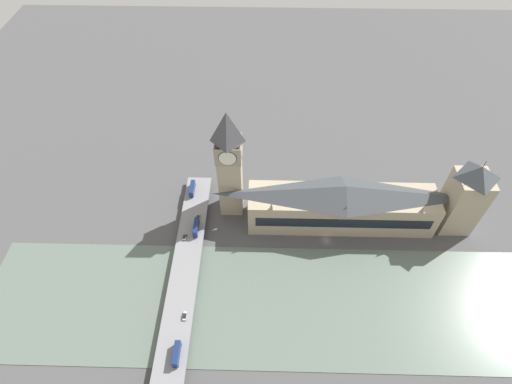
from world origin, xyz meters
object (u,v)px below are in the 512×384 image
at_px(car_southbound_mid, 185,237).
at_px(parliament_hall, 342,205).
at_px(clock_tower, 229,162).
at_px(double_decker_bus_rear, 192,188).
at_px(road_bridge, 181,298).
at_px(double_decker_bus_lead, 196,227).
at_px(car_northbound_lead, 198,217).
at_px(victoria_tower, 465,197).
at_px(double_decker_bus_mid, 176,354).
at_px(car_southbound_tail, 185,316).

bearing_deg(car_southbound_mid, parliament_hall, -78.89).
relative_size(clock_tower, double_decker_bus_rear, 6.41).
bearing_deg(road_bridge, double_decker_bus_lead, -4.19).
height_order(double_decker_bus_rear, car_southbound_mid, double_decker_bus_rear).
xyz_separation_m(clock_tower, car_northbound_lead, (-12.84, 19.06, -32.73)).
distance_m(victoria_tower, road_bridge, 162.12).
bearing_deg(clock_tower, victoria_tower, -94.28).
bearing_deg(double_decker_bus_rear, car_northbound_lead, -163.92).
bearing_deg(road_bridge, double_decker_bus_rear, 2.44).
relative_size(road_bridge, double_decker_bus_mid, 15.05).
distance_m(victoria_tower, double_decker_bus_mid, 170.96).
bearing_deg(double_decker_bus_rear, car_southbound_tail, -175.26).
bearing_deg(double_decker_bus_mid, victoria_tower, -61.07).
xyz_separation_m(road_bridge, double_decker_bus_lead, (41.52, -3.04, 3.65)).
bearing_deg(victoria_tower, double_decker_bus_lead, 94.54).
height_order(clock_tower, double_decker_bus_rear, clock_tower).
height_order(car_southbound_mid, car_southbound_tail, car_southbound_mid).
xyz_separation_m(victoria_tower, car_northbound_lead, (-3.14, 148.84, -18.30)).
height_order(parliament_hall, double_decker_bus_mid, parliament_hall).
height_order(victoria_tower, double_decker_bus_mid, victoria_tower).
bearing_deg(double_decker_bus_rear, road_bridge, -177.56).
height_order(parliament_hall, clock_tower, clock_tower).
xyz_separation_m(parliament_hall, double_decker_bus_lead, (-11.77, 82.65, -7.83)).
relative_size(parliament_hall, double_decker_bus_mid, 9.67).
height_order(double_decker_bus_rear, car_northbound_lead, double_decker_bus_rear).
distance_m(parliament_hall, car_southbound_mid, 90.90).
bearing_deg(car_southbound_mid, car_northbound_lead, -22.50).
bearing_deg(parliament_hall, double_decker_bus_mid, 134.81).
xyz_separation_m(victoria_tower, double_decker_bus_mid, (-82.33, 148.93, -16.37)).
relative_size(victoria_tower, double_decker_bus_lead, 4.51).
bearing_deg(clock_tower, double_decker_bus_rear, 72.46).
relative_size(car_northbound_lead, car_southbound_mid, 0.93).
bearing_deg(double_decker_bus_lead, parliament_hall, -81.90).
bearing_deg(double_decker_bus_mid, road_bridge, 5.64).
bearing_deg(car_southbound_mid, victoria_tower, -83.56).
relative_size(road_bridge, car_southbound_tail, 37.19).
bearing_deg(victoria_tower, car_northbound_lead, 91.21).
xyz_separation_m(road_bridge, car_southbound_mid, (35.87, 2.98, 1.66)).
distance_m(parliament_hall, victoria_tower, 66.64).
xyz_separation_m(double_decker_bus_rear, car_northbound_lead, (-20.75, -5.98, -1.89)).
height_order(road_bridge, car_southbound_tail, car_southbound_tail).
bearing_deg(parliament_hall, road_bridge, 121.88).
bearing_deg(car_southbound_tail, car_northbound_lead, 0.72).
height_order(victoria_tower, car_southbound_tail, victoria_tower).
xyz_separation_m(double_decker_bus_rear, car_southbound_tail, (-81.32, -6.75, -1.88)).
bearing_deg(car_southbound_mid, car_southbound_tail, -171.75).
distance_m(road_bridge, car_southbound_mid, 36.03).
xyz_separation_m(double_decker_bus_lead, car_northbound_lead, (8.68, 0.09, -2.06)).
bearing_deg(double_decker_bus_lead, car_southbound_mid, 133.17).
height_order(car_northbound_lead, car_southbound_mid, car_southbound_mid).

